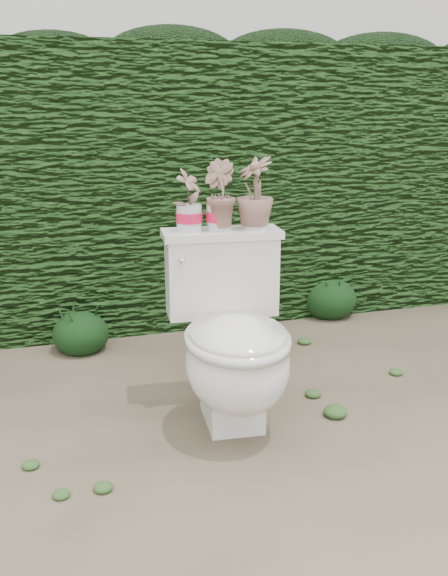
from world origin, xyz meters
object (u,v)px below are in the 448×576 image
object	(u,v)px
potted_plant_left	(189,202)
potted_plant_center	(219,197)
toilet	(233,344)
potted_plant_right	(255,195)

from	to	relation	value
potted_plant_left	potted_plant_center	world-z (taller)	potted_plant_center
toilet	potted_plant_left	world-z (taller)	potted_plant_left
potted_plant_center	potted_plant_right	distance (m)	0.15
potted_plant_center	potted_plant_right	size ratio (longest dim) A/B	0.96
potted_plant_left	potted_plant_center	xyz separation A→B (m)	(0.13, -0.01, 0.02)
potted_plant_left	toilet	bearing A→B (deg)	-104.87
potted_plant_center	toilet	bearing A→B (deg)	158.08
toilet	potted_plant_center	xyz separation A→B (m)	(0.01, 0.24, 0.56)
potted_plant_left	potted_plant_right	distance (m)	0.28
potted_plant_right	potted_plant_left	bearing A→B (deg)	-114.18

